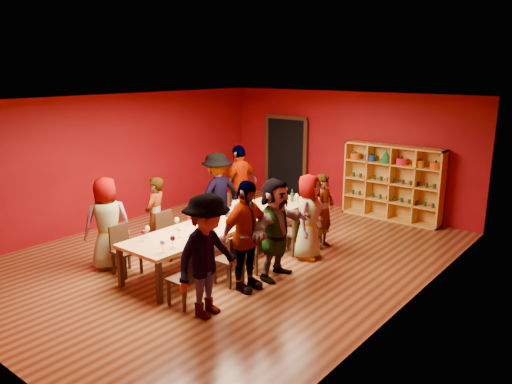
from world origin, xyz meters
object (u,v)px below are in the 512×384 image
at_px(person_right_2, 275,229).
at_px(spittoon_bowl, 232,216).
at_px(chair_person_right_0, 188,276).
at_px(person_right_0, 207,256).
at_px(chair_person_right_1, 232,257).
at_px(person_right_3, 308,217).
at_px(chair_person_left_1, 168,232).
at_px(chair_person_left_3, 227,213).
at_px(person_left_0, 107,223).
at_px(person_right_4, 324,211).
at_px(chair_person_right_3, 294,230).
at_px(person_right_1, 246,236).
at_px(shelving_unit, 393,179).
at_px(chair_person_left_4, 249,205).
at_px(chair_person_right_4, 313,222).
at_px(wine_bottle, 292,197).
at_px(person_left_3, 217,193).
at_px(chair_person_right_2, 258,245).
at_px(tasting_table, 229,222).
at_px(person_left_1, 156,216).
at_px(person_left_4, 240,185).
at_px(chair_person_left_0, 123,247).

height_order(person_right_2, spittoon_bowl, person_right_2).
bearing_deg(chair_person_right_0, person_right_0, 0.00).
height_order(chair_person_right_1, person_right_3, person_right_3).
height_order(chair_person_left_1, person_right_2, person_right_2).
distance_m(chair_person_left_3, person_right_3, 2.17).
relative_size(person_left_0, person_right_4, 1.11).
bearing_deg(person_left_0, chair_person_right_3, 163.43).
bearing_deg(chair_person_right_1, chair_person_left_1, 174.51).
relative_size(chair_person_left_1, person_right_1, 0.48).
relative_size(shelving_unit, chair_person_left_4, 2.70).
bearing_deg(chair_person_left_4, person_right_4, -3.69).
distance_m(chair_person_left_1, chair_person_left_3, 1.69).
distance_m(person_right_2, person_right_4, 1.82).
xyz_separation_m(chair_person_right_3, chair_person_right_4, (0.00, 0.69, 0.00)).
bearing_deg(wine_bottle, person_left_3, -146.60).
height_order(chair_person_left_3, chair_person_right_2, same).
height_order(tasting_table, person_left_0, person_left_0).
bearing_deg(tasting_table, person_left_1, -148.62).
distance_m(person_right_0, wine_bottle, 3.97).
xyz_separation_m(person_left_3, chair_person_right_4, (2.08, 0.65, -0.40)).
relative_size(chair_person_left_1, chair_person_right_3, 1.00).
height_order(person_left_1, chair_person_right_0, person_left_1).
bearing_deg(person_right_0, person_left_4, 31.02).
bearing_deg(person_left_3, chair_person_right_3, 97.98).
height_order(person_left_1, wine_bottle, person_left_1).
bearing_deg(chair_person_right_2, person_left_0, -145.46).
bearing_deg(chair_person_right_3, chair_person_left_1, -137.83).
bearing_deg(chair_person_left_0, shelving_unit, 69.29).
bearing_deg(chair_person_right_4, chair_person_left_4, 175.82).
bearing_deg(spittoon_bowl, tasting_table, -138.49).
height_order(person_left_4, person_right_1, person_left_4).
xyz_separation_m(chair_person_right_0, chair_person_right_1, (0.00, 1.03, 0.00)).
xyz_separation_m(chair_person_left_1, chair_person_right_3, (1.82, 1.65, 0.00)).
bearing_deg(chair_person_right_1, shelving_unit, 84.71).
bearing_deg(chair_person_left_3, spittoon_bowl, -43.13).
bearing_deg(wine_bottle, spittoon_bowl, -94.76).
distance_m(chair_person_left_1, person_left_4, 2.53).
bearing_deg(wine_bottle, person_left_4, -174.94).
bearing_deg(person_left_3, person_right_2, 73.82).
xyz_separation_m(chair_person_left_1, person_left_3, (-0.26, 1.69, 0.40)).
bearing_deg(chair_person_right_0, tasting_table, 114.89).
xyz_separation_m(tasting_table, person_left_4, (-1.19, 1.72, 0.23)).
height_order(chair_person_left_3, chair_person_left_4, same).
xyz_separation_m(person_right_3, wine_bottle, (-1.04, 0.95, 0.03)).
bearing_deg(tasting_table, person_right_3, 35.94).
bearing_deg(chair_person_right_4, person_left_3, -162.74).
distance_m(tasting_table, person_left_1, 1.45).
distance_m(chair_person_left_4, chair_person_right_3, 2.00).
distance_m(chair_person_right_1, wine_bottle, 2.88).
xyz_separation_m(chair_person_left_3, chair_person_right_1, (1.82, -1.87, 0.00)).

